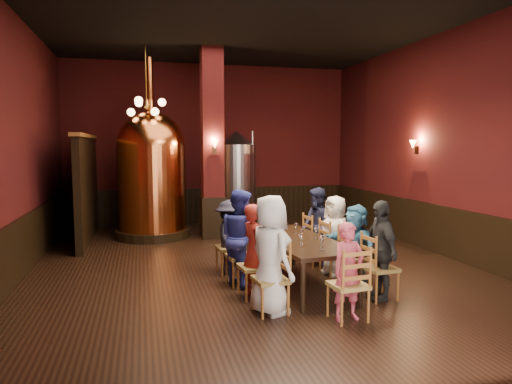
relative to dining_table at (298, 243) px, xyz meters
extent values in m
plane|color=black|center=(-0.43, 1.30, -0.69)|extent=(10.00, 10.00, 0.00)
plane|color=black|center=(-0.43, 1.30, 3.81)|extent=(10.00, 10.00, 0.00)
cube|color=#45110E|center=(-0.43, 6.30, 1.56)|extent=(8.00, 0.02, 4.50)
cube|color=#45110E|center=(-0.43, -3.70, 1.56)|extent=(8.00, 0.02, 4.50)
cube|color=#45110E|center=(-4.43, 1.30, 1.56)|extent=(0.02, 10.00, 4.50)
cube|color=#45110E|center=(3.57, 1.30, 1.56)|extent=(0.02, 10.00, 4.50)
cube|color=black|center=(3.53, 1.30, -0.19)|extent=(0.08, 9.90, 1.00)
cube|color=black|center=(-0.43, 6.26, -0.19)|extent=(7.90, 0.08, 1.00)
cube|color=black|center=(-4.39, 1.30, -0.19)|extent=(0.08, 9.90, 1.00)
cube|color=#45110E|center=(-0.73, 4.10, 1.56)|extent=(0.58, 0.58, 4.50)
cube|color=black|center=(-3.63, 4.50, 0.51)|extent=(0.22, 3.50, 2.40)
cube|color=black|center=(0.00, 0.00, 0.03)|extent=(1.21, 2.48, 0.06)
cylinder|color=black|center=(-0.34, -1.17, -0.34)|extent=(0.07, 0.07, 0.69)
cylinder|color=black|center=(0.54, -1.10, -0.34)|extent=(0.07, 0.07, 0.69)
cylinder|color=black|center=(-0.54, 1.10, -0.34)|extent=(0.07, 0.07, 0.69)
cylinder|color=black|center=(0.34, 1.17, -0.34)|extent=(0.07, 0.07, 0.69)
imported|color=silver|center=(-0.76, -1.07, 0.10)|extent=(0.72, 0.89, 1.58)
imported|color=maroon|center=(-0.82, -0.40, 0.00)|extent=(0.42, 0.56, 1.38)
imported|color=navy|center=(-0.88, 0.25, 0.08)|extent=(0.63, 0.83, 1.54)
imported|color=black|center=(-0.93, 0.92, -0.04)|extent=(0.66, 0.92, 1.29)
imported|color=black|center=(0.93, -0.92, 0.04)|extent=(0.40, 0.86, 1.45)
imported|color=#2F698E|center=(0.88, -0.25, -0.03)|extent=(0.71, 1.27, 1.31)
imported|color=silver|center=(0.82, 0.40, 0.00)|extent=(0.57, 0.75, 1.37)
imported|color=#1C1E38|center=(0.76, 1.07, 0.04)|extent=(0.41, 0.73, 1.45)
imported|color=#B23B4D|center=(0.14, -1.54, -0.06)|extent=(0.50, 0.38, 1.26)
cylinder|color=black|center=(-2.14, 4.52, -0.59)|extent=(1.82, 1.82, 0.20)
cylinder|color=#CC652F|center=(-2.14, 4.52, 0.52)|extent=(2.02, 2.02, 2.02)
sphere|color=#CC652F|center=(-2.14, 4.52, 1.53)|extent=(1.61, 1.61, 1.61)
cylinder|color=#CC652F|center=(-2.14, 4.52, 2.95)|extent=(0.16, 0.16, 1.31)
cylinder|color=#B2B2B7|center=(0.10, 5.31, 0.43)|extent=(1.43, 1.43, 2.24)
cone|color=#B2B2B7|center=(0.10, 5.31, 1.74)|extent=(1.08, 1.08, 0.36)
cylinder|color=#B2B2B7|center=(0.46, 4.96, 0.66)|extent=(0.07, 0.07, 2.51)
cylinder|color=white|center=(-0.17, 0.70, 0.16)|extent=(0.11, 0.11, 0.20)
camera|label=1|loc=(-2.38, -6.74, 1.54)|focal=32.00mm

